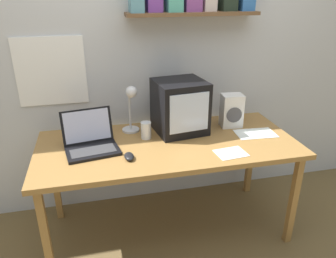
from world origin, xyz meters
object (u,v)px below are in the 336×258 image
at_px(computer_mouse, 129,156).
at_px(corner_desk, 168,150).
at_px(juice_glass, 146,131).
at_px(loose_paper_near_monitor, 255,134).
at_px(loose_paper_near_laptop, 231,153).
at_px(desk_lamp, 131,105).
at_px(laptop, 90,140).
at_px(crt_monitor, 180,107).
at_px(space_heater, 232,111).

bearing_deg(computer_mouse, corner_desk, 30.70).
height_order(juice_glass, loose_paper_near_monitor, juice_glass).
bearing_deg(computer_mouse, juice_glass, 60.64).
distance_m(corner_desk, loose_paper_near_monitor, 0.65).
bearing_deg(loose_paper_near_monitor, loose_paper_near_laptop, -140.52).
height_order(desk_lamp, loose_paper_near_laptop, desk_lamp).
xyz_separation_m(desk_lamp, juice_glass, (0.08, -0.12, -0.16)).
xyz_separation_m(laptop, computer_mouse, (0.23, -0.20, -0.05)).
height_order(crt_monitor, space_heater, crt_monitor).
height_order(space_heater, computer_mouse, space_heater).
xyz_separation_m(desk_lamp, loose_paper_near_monitor, (0.87, -0.23, -0.21)).
bearing_deg(loose_paper_near_laptop, corner_desk, 144.93).
height_order(crt_monitor, computer_mouse, crt_monitor).
height_order(crt_monitor, loose_paper_near_laptop, crt_monitor).
bearing_deg(loose_paper_near_laptop, computer_mouse, 173.01).
distance_m(desk_lamp, space_heater, 0.76).
relative_size(crt_monitor, desk_lamp, 1.09).
distance_m(space_heater, loose_paper_near_laptop, 0.47).
bearing_deg(juice_glass, loose_paper_near_laptop, -35.80).
bearing_deg(space_heater, laptop, -167.92).
relative_size(crt_monitor, loose_paper_near_laptop, 1.88).
relative_size(corner_desk, computer_mouse, 16.64).
bearing_deg(loose_paper_near_monitor, space_heater, 123.59).
bearing_deg(computer_mouse, loose_paper_near_monitor, 9.93).
relative_size(laptop, juice_glass, 3.12).
bearing_deg(desk_lamp, corner_desk, -60.03).
bearing_deg(laptop, loose_paper_near_monitor, -11.08).
height_order(space_heater, loose_paper_near_laptop, space_heater).
distance_m(crt_monitor, loose_paper_near_monitor, 0.58).
distance_m(crt_monitor, loose_paper_near_laptop, 0.52).
relative_size(juice_glass, loose_paper_near_monitor, 0.41).
height_order(crt_monitor, laptop, crt_monitor).
height_order(corner_desk, loose_paper_near_monitor, loose_paper_near_monitor).
relative_size(corner_desk, loose_paper_near_laptop, 8.58).
relative_size(desk_lamp, loose_paper_near_monitor, 1.20).
bearing_deg(crt_monitor, juice_glass, -172.55).
xyz_separation_m(computer_mouse, loose_paper_near_laptop, (0.64, -0.08, -0.01)).
bearing_deg(computer_mouse, space_heater, 22.73).
bearing_deg(space_heater, loose_paper_near_monitor, -52.05).
height_order(space_heater, loose_paper_near_monitor, space_heater).
height_order(computer_mouse, loose_paper_near_laptop, computer_mouse).
relative_size(corner_desk, laptop, 4.72).
bearing_deg(corner_desk, loose_paper_near_laptop, -35.07).
bearing_deg(juice_glass, desk_lamp, 123.83).
bearing_deg(computer_mouse, loose_paper_near_laptop, -6.99).
bearing_deg(desk_lamp, computer_mouse, -113.94).
relative_size(desk_lamp, space_heater, 1.41).
bearing_deg(space_heater, desk_lamp, -179.74).
relative_size(laptop, loose_paper_near_monitor, 1.27).
distance_m(laptop, desk_lamp, 0.39).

